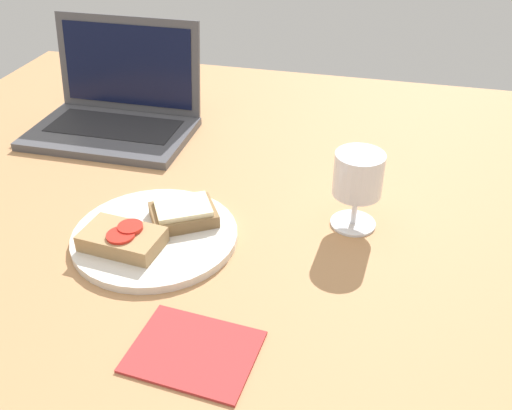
{
  "coord_description": "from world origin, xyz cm",
  "views": [
    {
      "loc": [
        26.04,
        -71.29,
        55.75
      ],
      "look_at": [
        8.64,
        -0.92,
        8.0
      ],
      "focal_mm": 40.0,
      "sensor_mm": 36.0,
      "label": 1
    }
  ],
  "objects_px": {
    "sandwich_with_tomato": "(123,239)",
    "napkin": "(194,351)",
    "sandwich_with_cheese": "(183,213)",
    "wine_glass": "(358,179)",
    "laptop": "(117,110)",
    "plate": "(155,236)"
  },
  "relations": [
    {
      "from": "wine_glass",
      "to": "napkin",
      "type": "xyz_separation_m",
      "value": [
        -0.16,
        -0.32,
        -0.08
      ]
    },
    {
      "from": "sandwich_with_tomato",
      "to": "napkin",
      "type": "bearing_deg",
      "value": -44.3
    },
    {
      "from": "sandwich_with_cheese",
      "to": "wine_glass",
      "type": "relative_size",
      "value": 0.98
    },
    {
      "from": "plate",
      "to": "sandwich_with_cheese",
      "type": "height_order",
      "value": "sandwich_with_cheese"
    },
    {
      "from": "sandwich_with_tomato",
      "to": "laptop",
      "type": "distance_m",
      "value": 0.43
    },
    {
      "from": "wine_glass",
      "to": "napkin",
      "type": "distance_m",
      "value": 0.36
    },
    {
      "from": "sandwich_with_cheese",
      "to": "wine_glass",
      "type": "height_order",
      "value": "wine_glass"
    },
    {
      "from": "sandwich_with_tomato",
      "to": "napkin",
      "type": "distance_m",
      "value": 0.23
    },
    {
      "from": "plate",
      "to": "sandwich_with_cheese",
      "type": "relative_size",
      "value": 2.05
    },
    {
      "from": "sandwich_with_tomato",
      "to": "sandwich_with_cheese",
      "type": "distance_m",
      "value": 0.11
    },
    {
      "from": "plate",
      "to": "laptop",
      "type": "xyz_separation_m",
      "value": [
        -0.22,
        0.35,
        0.04
      ]
    },
    {
      "from": "plate",
      "to": "napkin",
      "type": "relative_size",
      "value": 1.69
    },
    {
      "from": "sandwich_with_cheese",
      "to": "napkin",
      "type": "bearing_deg",
      "value": -67.71
    },
    {
      "from": "sandwich_with_cheese",
      "to": "napkin",
      "type": "distance_m",
      "value": 0.27
    },
    {
      "from": "laptop",
      "to": "napkin",
      "type": "relative_size",
      "value": 2.16
    },
    {
      "from": "sandwich_with_tomato",
      "to": "wine_glass",
      "type": "distance_m",
      "value": 0.36
    },
    {
      "from": "sandwich_with_cheese",
      "to": "napkin",
      "type": "xyz_separation_m",
      "value": [
        0.1,
        -0.24,
        -0.02
      ]
    },
    {
      "from": "plate",
      "to": "wine_glass",
      "type": "relative_size",
      "value": 2.0
    },
    {
      "from": "sandwich_with_cheese",
      "to": "napkin",
      "type": "relative_size",
      "value": 0.83
    },
    {
      "from": "sandwich_with_cheese",
      "to": "laptop",
      "type": "distance_m",
      "value": 0.4
    },
    {
      "from": "sandwich_with_tomato",
      "to": "napkin",
      "type": "height_order",
      "value": "sandwich_with_tomato"
    },
    {
      "from": "wine_glass",
      "to": "laptop",
      "type": "xyz_separation_m",
      "value": [
        -0.51,
        0.23,
        -0.04
      ]
    }
  ]
}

